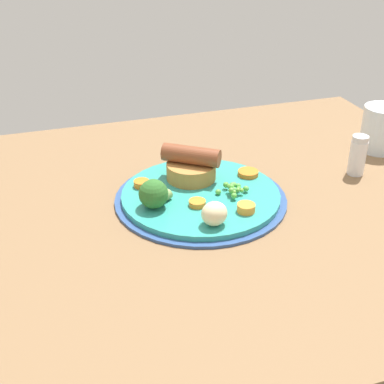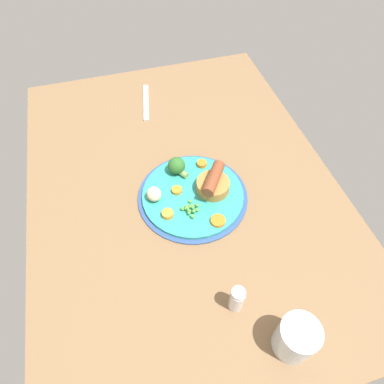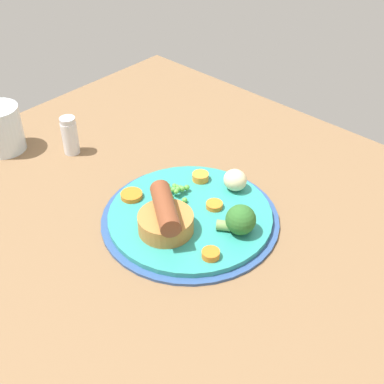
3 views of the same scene
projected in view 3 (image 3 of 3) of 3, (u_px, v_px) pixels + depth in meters
dining_table at (221, 238)px, 84.14cm from camera, size 110.00×80.00×3.00cm
dinner_plate at (190, 217)px, 84.82cm from camera, size 28.29×28.29×1.40cm
sausage_pudding at (166, 218)px, 79.77cm from camera, size 9.82×8.46×5.93cm
pea_pile at (177, 190)px, 87.51cm from camera, size 5.52×4.67×1.82cm
broccoli_floret_near at (240, 220)px, 79.66cm from camera, size 5.76×4.95×4.62cm
potato_chunk_0 at (235, 180)px, 88.20cm from camera, size 4.47×4.15×3.68cm
carrot_slice_0 at (214, 205)px, 85.24cm from camera, size 2.74×2.74×0.87cm
carrot_slice_1 at (132, 195)px, 87.31cm from camera, size 4.96×4.96×0.82cm
carrot_slice_2 at (211, 254)px, 76.37cm from camera, size 3.70×3.70×1.06cm
carrot_slice_5 at (200, 177)px, 90.96cm from camera, size 3.29×3.29×1.27cm
drinking_glass at (1, 129)px, 98.81cm from camera, size 7.63×7.63×8.82cm
salt_shaker at (70, 136)px, 98.40cm from camera, size 2.97×2.97×7.35cm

